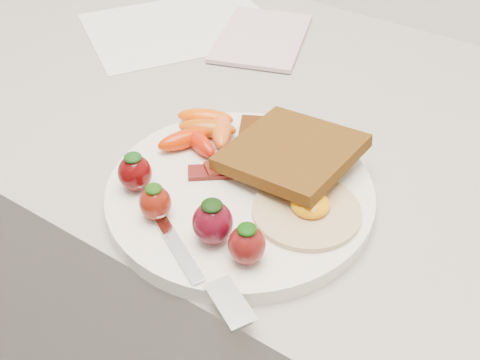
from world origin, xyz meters
The scene contains 11 objects.
counter centered at (0.00, 1.70, 0.45)m, with size 2.00×0.60×0.90m, color gray.
plate centered at (0.00, 1.53, 0.91)m, with size 0.27×0.27×0.02m, color white.
toast_lower centered at (0.00, 1.60, 0.93)m, with size 0.09×0.09×0.01m, color black.
toast_upper centered at (0.02, 1.59, 0.94)m, with size 0.12×0.12×0.01m, color #361608.
fried_egg centered at (0.07, 1.54, 0.92)m, with size 0.12×0.12×0.02m.
bacon_strips centered at (-0.02, 1.55, 0.92)m, with size 0.10×0.09×0.01m.
baby_carrots centered at (-0.08, 1.58, 0.93)m, with size 0.09×0.10×0.02m.
strawberries centered at (-0.01, 1.46, 0.94)m, with size 0.18×0.05×0.05m.
fork centered at (0.02, 1.42, 0.92)m, with size 0.18×0.09×0.00m.
paper_sheet centered at (-0.30, 1.80, 0.90)m, with size 0.20×0.27×0.00m, color white.
notepad centered at (-0.17, 1.84, 0.91)m, with size 0.12×0.17×0.01m, color beige.
Camera 1 is at (0.25, 1.15, 1.31)m, focal length 45.00 mm.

